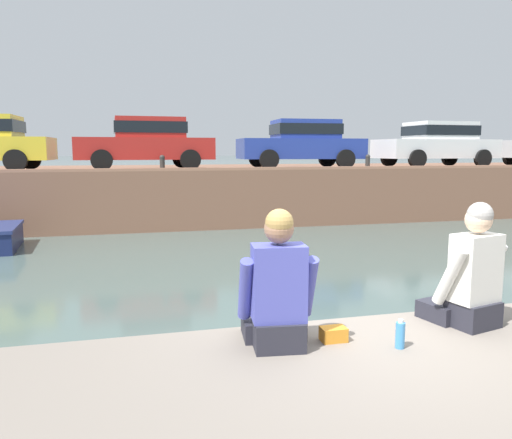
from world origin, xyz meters
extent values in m
plane|color=#4C605B|center=(0.00, 5.27, 0.00)|extent=(400.00, 400.00, 0.00)
cube|color=brown|center=(0.00, 13.54, 0.86)|extent=(60.00, 6.00, 1.73)
cube|color=#9F6C52|center=(0.00, 10.66, 1.77)|extent=(60.00, 0.24, 0.08)
cylinder|color=black|center=(-4.89, 10.98, 2.03)|extent=(0.60, 0.20, 0.60)
cylinder|color=black|center=(-4.84, 12.80, 2.03)|extent=(0.60, 0.20, 0.60)
cube|color=#B2231E|center=(-1.47, 11.93, 2.35)|extent=(4.07, 1.89, 0.64)
cube|color=#B2231E|center=(-1.31, 11.93, 2.97)|extent=(2.06, 1.60, 0.60)
cube|color=black|center=(-1.31, 11.93, 2.97)|extent=(2.14, 1.64, 0.33)
cylinder|color=black|center=(-2.67, 10.99, 2.03)|extent=(0.61, 0.20, 0.60)
cylinder|color=black|center=(-2.75, 12.76, 2.03)|extent=(0.61, 0.20, 0.60)
cylinder|color=black|center=(-0.20, 11.09, 2.03)|extent=(0.61, 0.20, 0.60)
cylinder|color=black|center=(-0.27, 12.86, 2.03)|extent=(0.61, 0.20, 0.60)
cube|color=#233893|center=(3.47, 11.93, 2.35)|extent=(4.05, 1.83, 0.64)
cube|color=#233893|center=(3.63, 11.92, 2.97)|extent=(2.05, 1.54, 0.60)
cube|color=black|center=(3.63, 11.92, 2.97)|extent=(2.13, 1.58, 0.33)
cylinder|color=black|center=(2.20, 11.13, 2.03)|extent=(0.61, 0.21, 0.60)
cylinder|color=black|center=(2.28, 12.83, 2.03)|extent=(0.61, 0.21, 0.60)
cylinder|color=black|center=(4.67, 11.03, 2.03)|extent=(0.61, 0.21, 0.60)
cylinder|color=black|center=(4.74, 12.72, 2.03)|extent=(0.61, 0.21, 0.60)
cube|color=white|center=(8.43, 11.93, 2.35)|extent=(4.14, 1.84, 0.64)
cube|color=white|center=(8.60, 11.93, 2.97)|extent=(2.09, 1.58, 0.60)
cube|color=black|center=(8.60, 11.93, 2.97)|extent=(2.17, 1.61, 0.33)
cylinder|color=black|center=(7.19, 11.01, 2.03)|extent=(0.60, 0.20, 0.60)
cylinder|color=black|center=(7.14, 12.77, 2.03)|extent=(0.60, 0.20, 0.60)
cylinder|color=black|center=(9.73, 11.08, 2.03)|extent=(0.60, 0.20, 0.60)
cylinder|color=black|center=(9.68, 12.85, 2.03)|extent=(0.60, 0.20, 0.60)
cylinder|color=black|center=(12.34, 12.82, 2.03)|extent=(0.60, 0.18, 0.60)
cylinder|color=#2D2B28|center=(-1.03, 10.79, 1.90)|extent=(0.14, 0.14, 0.35)
sphere|color=#2D2B28|center=(-1.03, 10.79, 2.10)|extent=(0.15, 0.15, 0.15)
cylinder|color=#2D2B28|center=(5.32, 10.79, 1.90)|extent=(0.14, 0.14, 0.35)
sphere|color=#2D2B28|center=(5.32, 10.79, 2.10)|extent=(0.15, 0.15, 0.15)
cube|color=#282833|center=(-0.94, -0.46, 1.06)|extent=(0.37, 0.32, 0.20)
cube|color=#282833|center=(-0.91, -0.24, 1.03)|extent=(0.47, 0.37, 0.14)
cube|color=#4C51B2|center=(-0.94, -0.46, 1.42)|extent=(0.38, 0.26, 0.52)
cylinder|color=#4C51B2|center=(-0.71, -0.44, 1.36)|extent=(0.12, 0.29, 0.47)
cylinder|color=#4C51B2|center=(-1.15, -0.39, 1.36)|extent=(0.12, 0.29, 0.47)
sphere|color=#A37556|center=(-0.94, -0.46, 1.79)|extent=(0.20, 0.20, 0.20)
sphere|color=tan|center=(-0.94, -0.47, 1.83)|extent=(0.19, 0.19, 0.19)
cube|color=#282833|center=(0.64, -0.42, 1.06)|extent=(0.40, 0.35, 0.20)
cube|color=#282833|center=(0.58, -0.20, 1.03)|extent=(0.50, 0.42, 0.14)
cube|color=silver|center=(0.64, -0.42, 1.42)|extent=(0.40, 0.30, 0.52)
cylinder|color=silver|center=(0.84, -0.32, 1.36)|extent=(0.16, 0.30, 0.47)
cylinder|color=silver|center=(0.41, -0.42, 1.36)|extent=(0.16, 0.30, 0.47)
sphere|color=beige|center=(0.64, -0.42, 1.79)|extent=(0.20, 0.20, 0.20)
sphere|color=gray|center=(0.64, -0.43, 1.83)|extent=(0.19, 0.19, 0.19)
cylinder|color=#3F8CCC|center=(-0.13, -0.67, 1.05)|extent=(0.06, 0.06, 0.18)
cylinder|color=white|center=(-0.13, -0.67, 1.15)|extent=(0.04, 0.04, 0.02)
cube|color=orange|center=(-0.52, -0.44, 1.01)|extent=(0.18, 0.12, 0.10)
camera|label=1|loc=(-1.88, -3.60, 2.30)|focal=35.00mm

